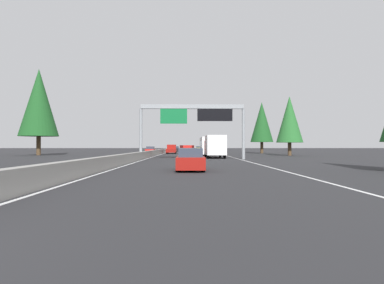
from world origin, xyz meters
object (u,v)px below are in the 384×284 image
(sign_gantry_overhead, at_px, (194,116))
(bus_near_right, at_px, (208,145))
(box_truck_mid_left, at_px, (215,146))
(conifer_right_near, at_px, (290,119))
(pickup_mid_center, at_px, (172,149))
(sedan_far_left, at_px, (188,151))
(oncoming_near, at_px, (150,150))
(conifer_right_mid, at_px, (262,122))
(conifer_left_near, at_px, (39,103))
(sedan_mid_right, at_px, (198,148))
(sedan_distant_b, at_px, (190,160))
(minivan_far_center, at_px, (187,150))
(sedan_distant_a, at_px, (176,149))

(sign_gantry_overhead, xyz_separation_m, bus_near_right, (19.18, -2.82, -3.51))
(box_truck_mid_left, distance_m, conifer_right_near, 16.92)
(conifer_right_near, bearing_deg, pickup_mid_center, 54.01)
(pickup_mid_center, relative_size, bus_near_right, 0.49)
(sedan_far_left, bearing_deg, oncoming_near, 47.65)
(sign_gantry_overhead, bearing_deg, conifer_right_mid, -26.16)
(oncoming_near, distance_m, conifer_right_mid, 24.67)
(sedan_far_left, bearing_deg, bus_near_right, -141.33)
(oncoming_near, bearing_deg, conifer_left_near, -51.46)
(pickup_mid_center, xyz_separation_m, conifer_right_near, (-14.70, -20.24, 5.05))
(sedan_mid_right, height_order, conifer_right_near, conifer_right_near)
(sedan_distant_b, height_order, conifer_right_mid, conifer_right_mid)
(sign_gantry_overhead, xyz_separation_m, minivan_far_center, (7.85, 0.84, -4.28))
(bus_near_right, xyz_separation_m, sedan_mid_right, (62.16, -0.11, -1.03))
(box_truck_mid_left, height_order, conifer_right_mid, conifer_right_mid)
(sedan_mid_right, bearing_deg, sedan_far_left, 176.47)
(box_truck_mid_left, height_order, conifer_left_near, conifer_left_near)
(sign_gantry_overhead, height_order, conifer_left_near, conifer_left_near)
(sign_gantry_overhead, height_order, box_truck_mid_left, sign_gantry_overhead)
(sedan_mid_right, relative_size, conifer_right_near, 0.45)
(sedan_far_left, relative_size, sedan_mid_right, 1.00)
(sedan_distant_a, bearing_deg, conifer_right_mid, -140.17)
(sedan_mid_right, bearing_deg, sedan_distant_a, 165.43)
(sedan_distant_b, bearing_deg, bus_near_right, -5.16)
(sedan_distant_b, xyz_separation_m, conifer_left_near, (34.48, 25.81, 8.33))
(sedan_distant_b, xyz_separation_m, box_truck_mid_left, (22.31, -3.38, 0.93))
(sedan_distant_b, distance_m, minivan_far_center, 25.35)
(conifer_left_near, bearing_deg, sedan_distant_a, -30.87)
(sedan_distant_a, bearing_deg, sign_gantry_overhead, -175.57)
(sedan_distant_a, bearing_deg, bus_near_right, -168.62)
(pickup_mid_center, distance_m, sedan_mid_right, 52.61)
(sedan_distant_a, bearing_deg, box_truck_mid_left, -171.82)
(sedan_distant_a, height_order, oncoming_near, same)
(sign_gantry_overhead, relative_size, minivan_far_center, 2.54)
(oncoming_near, bearing_deg, box_truck_mid_left, 24.08)
(sedan_mid_right, bearing_deg, conifer_left_near, 155.57)
(conifer_right_near, bearing_deg, conifer_right_mid, 3.21)
(pickup_mid_center, height_order, conifer_left_near, conifer_left_near)
(sign_gantry_overhead, xyz_separation_m, conifer_right_mid, (30.82, -15.14, 1.47))
(pickup_mid_center, bearing_deg, oncoming_near, 69.49)
(oncoming_near, bearing_deg, pickup_mid_center, 69.49)
(sign_gantry_overhead, height_order, sedan_distant_a, sign_gantry_overhead)
(minivan_far_center, height_order, conifer_right_mid, conifer_right_mid)
(sedan_mid_right, xyz_separation_m, conifer_right_mid, (-50.53, -12.21, 6.01))
(sedan_mid_right, bearing_deg, sign_gantry_overhead, 177.94)
(minivan_far_center, bearing_deg, conifer_left_near, 70.26)
(sedan_distant_a, bearing_deg, conifer_right_near, -152.86)
(sedan_far_left, height_order, minivan_far_center, minivan_far_center)
(oncoming_near, xyz_separation_m, conifer_right_near, (-16.42, -24.84, 5.28))
(sedan_distant_b, xyz_separation_m, pickup_mid_center, (46.71, 3.70, 0.23))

